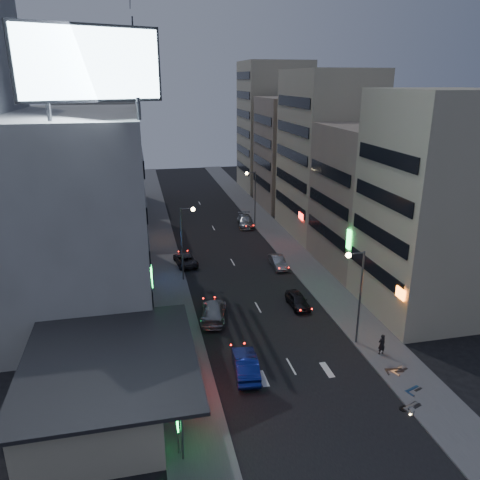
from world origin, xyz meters
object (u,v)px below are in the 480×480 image
object	(u,v)px
parked_car_right_mid	(278,262)
scooter_black_a	(416,394)
scooter_silver_b	(403,359)
parked_car_right_far	(245,221)
person	(382,344)
road_car_blue	(246,364)
scooter_blue	(417,378)
parked_car_right_near	(298,300)
scooter_black_b	(402,361)
scooter_silver_a	(416,395)
parked_car_left	(185,259)
road_car_silver	(214,311)

from	to	relation	value
parked_car_right_mid	scooter_black_a	bearing A→B (deg)	-84.01
scooter_black_a	scooter_silver_b	bearing A→B (deg)	-41.55
parked_car_right_far	person	world-z (taller)	person
person	scooter_black_a	xyz separation A→B (m)	(-0.55, -5.74, -0.37)
road_car_blue	scooter_blue	bearing A→B (deg)	166.11
parked_car_right_mid	parked_car_right_far	bearing A→B (deg)	91.22
parked_car_right_near	parked_car_right_mid	xyz separation A→B (m)	(1.06, 9.98, 0.00)
parked_car_right_near	scooter_black_b	world-z (taller)	parked_car_right_near
scooter_silver_a	parked_car_right_mid	bearing A→B (deg)	-14.83
scooter_silver_a	person	bearing A→B (deg)	-25.16
parked_car_left	scooter_silver_b	xyz separation A→B (m)	(13.82, -24.41, 0.04)
parked_car_left	scooter_black_a	size ratio (longest dim) A/B	2.95
road_car_blue	scooter_black_a	xyz separation A→B (m)	(10.47, -5.66, -0.18)
road_car_silver	scooter_silver_a	xyz separation A→B (m)	(11.35, -14.54, -0.10)
road_car_silver	parked_car_right_mid	bearing A→B (deg)	-118.82
road_car_blue	road_car_silver	distance (m)	8.83
scooter_blue	parked_car_right_mid	bearing A→B (deg)	-12.02
scooter_blue	road_car_blue	bearing A→B (deg)	50.70
road_car_blue	scooter_silver_a	xyz separation A→B (m)	(10.43, -5.76, -0.12)
parked_car_right_near	parked_car_right_mid	world-z (taller)	parked_car_right_mid
parked_car_right_mid	road_car_blue	xyz separation A→B (m)	(-8.41, -19.46, 0.13)
parked_car_left	scooter_black_a	world-z (taller)	parked_car_left
scooter_silver_a	scooter_black_b	distance (m)	3.89
road_car_blue	scooter_blue	distance (m)	12.24
parked_car_left	road_car_blue	size ratio (longest dim) A/B	0.99
scooter_black_b	scooter_silver_b	size ratio (longest dim) A/B	1.03
road_car_blue	scooter_black_a	distance (m)	11.90
parked_car_right_near	person	size ratio (longest dim) A/B	2.26
road_car_blue	scooter_blue	size ratio (longest dim) A/B	2.59
scooter_blue	parked_car_right_far	bearing A→B (deg)	-15.14
road_car_silver	scooter_black_b	distance (m)	16.54
road_car_blue	scooter_silver_a	world-z (taller)	road_car_blue
scooter_silver_a	scooter_blue	size ratio (longest dim) A/B	0.98
road_car_silver	scooter_blue	bearing A→B (deg)	146.23
scooter_black_a	scooter_blue	size ratio (longest dim) A/B	0.87
parked_car_right_far	road_car_blue	world-z (taller)	road_car_blue
scooter_black_b	parked_car_right_near	bearing A→B (deg)	28.48
scooter_black_a	road_car_blue	bearing A→B (deg)	39.21
parked_car_left	road_car_silver	size ratio (longest dim) A/B	0.90
parked_car_left	person	world-z (taller)	person
parked_car_right_near	parked_car_right_far	bearing A→B (deg)	86.90
scooter_blue	scooter_black_a	bearing A→B (deg)	125.89
person	scooter_black_b	xyz separation A→B (m)	(0.56, -2.11, -0.26)
road_car_silver	scooter_silver_b	size ratio (longest dim) A/B	2.80
road_car_blue	scooter_blue	xyz separation A→B (m)	(11.51, -4.14, -0.10)
parked_car_left	scooter_black_b	bearing A→B (deg)	111.71
parked_car_right_mid	person	size ratio (longest dim) A/B	2.35
parked_car_left	scooter_silver_a	distance (m)	30.99
parked_car_left	scooter_blue	bearing A→B (deg)	109.66
road_car_silver	scooter_black_b	xyz separation A→B (m)	(12.51, -10.82, -0.06)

